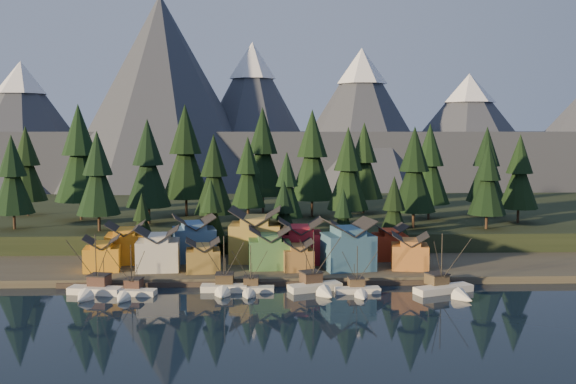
{
  "coord_description": "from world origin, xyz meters",
  "views": [
    {
      "loc": [
        0.53,
        -108.9,
        30.57
      ],
      "look_at": [
        5.62,
        30.0,
        17.19
      ],
      "focal_mm": 40.0,
      "sensor_mm": 36.0,
      "label": 1
    }
  ],
  "objects_px": {
    "boat_2": "(224,280)",
    "boat_3": "(250,284)",
    "house_front_1": "(158,248)",
    "house_back_1": "(194,237)",
    "house_front_0": "(102,253)",
    "boat_4": "(318,279)",
    "boat_1": "(129,286)",
    "boat_6": "(448,282)",
    "house_back_0": "(126,241)",
    "boat_5": "(359,284)",
    "boat_0": "(92,282)"
  },
  "relations": [
    {
      "from": "boat_1",
      "to": "boat_3",
      "type": "bearing_deg",
      "value": 11.96
    },
    {
      "from": "boat_2",
      "to": "boat_3",
      "type": "height_order",
      "value": "boat_2"
    },
    {
      "from": "boat_1",
      "to": "boat_3",
      "type": "relative_size",
      "value": 1.06
    },
    {
      "from": "house_front_1",
      "to": "house_front_0",
      "type": "bearing_deg",
      "value": 176.34
    },
    {
      "from": "boat_2",
      "to": "house_back_0",
      "type": "distance_m",
      "value": 31.34
    },
    {
      "from": "boat_2",
      "to": "boat_4",
      "type": "height_order",
      "value": "boat_4"
    },
    {
      "from": "house_front_1",
      "to": "house_back_0",
      "type": "xyz_separation_m",
      "value": [
        -8.32,
        7.74,
        0.01
      ]
    },
    {
      "from": "boat_4",
      "to": "house_back_0",
      "type": "relative_size",
      "value": 1.4
    },
    {
      "from": "house_front_1",
      "to": "boat_0",
      "type": "bearing_deg",
      "value": -128.17
    },
    {
      "from": "boat_3",
      "to": "boat_6",
      "type": "bearing_deg",
      "value": -0.11
    },
    {
      "from": "boat_1",
      "to": "house_back_1",
      "type": "relative_size",
      "value": 0.98
    },
    {
      "from": "boat_1",
      "to": "house_front_0",
      "type": "bearing_deg",
      "value": 126.76
    },
    {
      "from": "boat_6",
      "to": "house_back_0",
      "type": "bearing_deg",
      "value": 138.41
    },
    {
      "from": "boat_4",
      "to": "boat_1",
      "type": "bearing_deg",
      "value": 163.31
    },
    {
      "from": "boat_4",
      "to": "house_front_1",
      "type": "xyz_separation_m",
      "value": [
        -32.28,
        13.69,
        3.79
      ]
    },
    {
      "from": "house_front_0",
      "to": "boat_1",
      "type": "bearing_deg",
      "value": -68.82
    },
    {
      "from": "boat_0",
      "to": "house_back_1",
      "type": "height_order",
      "value": "house_back_1"
    },
    {
      "from": "boat_2",
      "to": "house_back_0",
      "type": "xyz_separation_m",
      "value": [
        -22.78,
        21.18,
        3.85
      ]
    },
    {
      "from": "boat_3",
      "to": "boat_5",
      "type": "distance_m",
      "value": 20.4
    },
    {
      "from": "house_back_1",
      "to": "boat_1",
      "type": "bearing_deg",
      "value": -122.39
    },
    {
      "from": "boat_1",
      "to": "boat_3",
      "type": "xyz_separation_m",
      "value": [
        22.38,
        1.64,
        -0.11
      ]
    },
    {
      "from": "boat_5",
      "to": "house_front_1",
      "type": "xyz_separation_m",
      "value": [
        -39.84,
        15.71,
        4.34
      ]
    },
    {
      "from": "boat_5",
      "to": "boat_1",
      "type": "bearing_deg",
      "value": 176.76
    },
    {
      "from": "house_back_1",
      "to": "boat_2",
      "type": "bearing_deg",
      "value": -83.47
    },
    {
      "from": "boat_5",
      "to": "house_front_0",
      "type": "xyz_separation_m",
      "value": [
        -51.4,
        15.51,
        3.4
      ]
    },
    {
      "from": "house_front_0",
      "to": "house_back_0",
      "type": "distance_m",
      "value": 8.63
    },
    {
      "from": "boat_1",
      "to": "house_back_0",
      "type": "relative_size",
      "value": 1.18
    },
    {
      "from": "boat_1",
      "to": "boat_4",
      "type": "height_order",
      "value": "boat_4"
    },
    {
      "from": "boat_4",
      "to": "boat_0",
      "type": "bearing_deg",
      "value": 161.26
    },
    {
      "from": "house_front_0",
      "to": "house_back_1",
      "type": "xyz_separation_m",
      "value": [
        17.98,
        10.07,
        1.55
      ]
    },
    {
      "from": "house_front_0",
      "to": "house_back_1",
      "type": "height_order",
      "value": "house_back_1"
    },
    {
      "from": "boat_5",
      "to": "house_front_1",
      "type": "bearing_deg",
      "value": 155.06
    },
    {
      "from": "boat_3",
      "to": "boat_5",
      "type": "bearing_deg",
      "value": -0.95
    },
    {
      "from": "boat_5",
      "to": "house_front_0",
      "type": "height_order",
      "value": "boat_5"
    },
    {
      "from": "boat_4",
      "to": "boat_6",
      "type": "bearing_deg",
      "value": -26.58
    },
    {
      "from": "boat_3",
      "to": "house_back_1",
      "type": "bearing_deg",
      "value": 121.78
    },
    {
      "from": "boat_3",
      "to": "boat_6",
      "type": "height_order",
      "value": "boat_6"
    },
    {
      "from": "boat_5",
      "to": "boat_6",
      "type": "xyz_separation_m",
      "value": [
        16.71,
        -0.69,
        0.38
      ]
    },
    {
      "from": "house_front_1",
      "to": "house_back_0",
      "type": "relative_size",
      "value": 1.03
    },
    {
      "from": "boat_1",
      "to": "boat_3",
      "type": "height_order",
      "value": "boat_1"
    },
    {
      "from": "boat_3",
      "to": "boat_6",
      "type": "distance_m",
      "value": 37.12
    },
    {
      "from": "house_front_0",
      "to": "house_back_1",
      "type": "relative_size",
      "value": 0.74
    },
    {
      "from": "boat_6",
      "to": "house_back_0",
      "type": "height_order",
      "value": "boat_6"
    },
    {
      "from": "boat_1",
      "to": "boat_5",
      "type": "bearing_deg",
      "value": 7.95
    },
    {
      "from": "boat_2",
      "to": "house_front_1",
      "type": "height_order",
      "value": "boat_2"
    },
    {
      "from": "house_back_0",
      "to": "boat_2",
      "type": "bearing_deg",
      "value": -48.69
    },
    {
      "from": "boat_1",
      "to": "boat_2",
      "type": "distance_m",
      "value": 17.52
    },
    {
      "from": "boat_5",
      "to": "house_back_1",
      "type": "relative_size",
      "value": 0.91
    },
    {
      "from": "house_back_0",
      "to": "house_front_1",
      "type": "bearing_deg",
      "value": -48.72
    },
    {
      "from": "house_front_1",
      "to": "house_back_1",
      "type": "height_order",
      "value": "house_back_1"
    }
  ]
}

